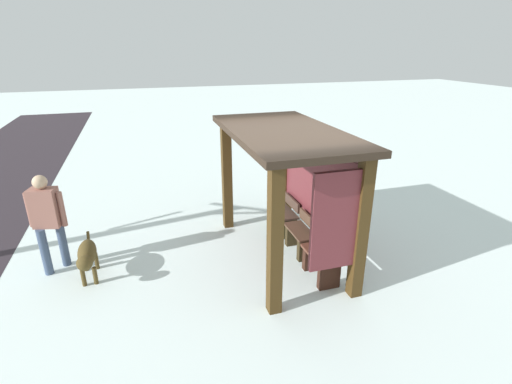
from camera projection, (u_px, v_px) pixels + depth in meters
ground_plane at (281, 254)px, 7.09m from camera, size 60.00×60.00×0.00m
bus_shelter at (295, 168)px, 6.43m from camera, size 3.33×1.75×2.36m
bench_left_inside at (284, 217)px, 7.87m from camera, size 0.79×0.41×0.74m
bench_center_inside at (301, 237)px, 7.08m from camera, size 0.79×0.36×0.74m
bench_right_inside at (322, 261)px, 6.29m from camera, size 0.79×0.41×0.75m
person_walking at (47, 216)px, 6.27m from camera, size 0.39×0.61×1.73m
dog at (87, 255)px, 6.19m from camera, size 1.10×0.31×0.65m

